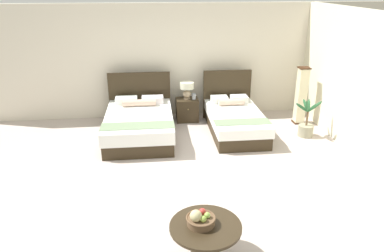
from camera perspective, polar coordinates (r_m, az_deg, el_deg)
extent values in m
cube|color=#BBACA2|center=(6.34, 1.12, -7.68)|extent=(9.75, 9.86, 0.02)
cube|color=beige|center=(8.81, -1.63, 10.11)|extent=(9.75, 0.12, 2.64)
cube|color=beige|center=(7.24, 25.74, 5.33)|extent=(0.12, 5.46, 2.64)
cube|color=#312617|center=(7.80, -8.16, -0.86)|extent=(1.37, 2.08, 0.26)
cube|color=white|center=(7.70, -8.26, 0.92)|extent=(1.41, 2.13, 0.26)
cube|color=#312617|center=(8.65, -8.14, 4.56)|extent=(1.42, 0.08, 1.15)
cube|color=white|center=(8.39, -10.21, 3.99)|extent=(0.49, 0.31, 0.14)
cube|color=white|center=(8.36, -6.17, 4.16)|extent=(0.49, 0.31, 0.14)
cylinder|color=beige|center=(8.14, -8.24, 3.60)|extent=(0.74, 0.16, 0.15)
cube|color=gray|center=(7.05, -8.46, 0.06)|extent=(1.41, 0.41, 0.01)
cube|color=#312617|center=(8.00, 6.75, -0.19)|extent=(1.08, 1.98, 0.27)
cube|color=white|center=(7.92, 6.83, 1.41)|extent=(1.12, 2.02, 0.21)
cube|color=#312617|center=(8.79, 5.46, 4.98)|extent=(1.14, 0.07, 1.16)
cube|color=white|center=(8.48, 4.29, 4.16)|extent=(0.38, 0.30, 0.14)
cube|color=white|center=(8.58, 7.35, 4.24)|extent=(0.38, 0.30, 0.14)
cylinder|color=beige|center=(8.30, 6.16, 3.74)|extent=(0.58, 0.16, 0.15)
cube|color=gray|center=(7.35, 7.85, 0.64)|extent=(1.12, 0.36, 0.01)
cube|color=#312617|center=(8.62, -0.76, 2.56)|extent=(0.51, 0.41, 0.53)
sphere|color=tan|center=(8.39, -0.61, 2.58)|extent=(0.02, 0.02, 0.02)
cylinder|color=tan|center=(8.55, -0.79, 4.36)|extent=(0.16, 0.16, 0.02)
ellipsoid|color=tan|center=(8.52, -0.79, 5.02)|extent=(0.19, 0.19, 0.19)
cylinder|color=#99844C|center=(8.49, -0.79, 5.74)|extent=(0.02, 0.02, 0.04)
cylinder|color=beige|center=(8.46, -0.80, 6.35)|extent=(0.32, 0.32, 0.15)
cylinder|color=#AEB5BE|center=(8.49, 0.29, 4.60)|extent=(0.09, 0.09, 0.12)
torus|color=#AEB5BE|center=(8.47, 0.29, 5.02)|extent=(0.09, 0.09, 0.01)
cylinder|color=#312617|center=(4.53, 2.09, -17.82)|extent=(0.11, 0.11, 0.44)
cylinder|color=#312617|center=(4.38, 2.14, -15.42)|extent=(0.84, 0.84, 0.04)
cylinder|color=brown|center=(4.37, 1.39, -14.59)|extent=(0.32, 0.32, 0.09)
torus|color=brown|center=(4.34, 1.39, -14.12)|extent=(0.34, 0.34, 0.02)
sphere|color=#8BB04A|center=(4.33, 2.39, -13.76)|extent=(0.07, 0.07, 0.07)
sphere|color=#B73530|center=(4.38, 1.64, -13.21)|extent=(0.08, 0.08, 0.08)
sphere|color=orange|center=(4.35, 0.56, -13.44)|extent=(0.08, 0.08, 0.08)
sphere|color=#C2B981|center=(4.27, 0.62, -13.83)|extent=(0.14, 0.14, 0.14)
sphere|color=#90AE45|center=(4.27, 1.77, -14.31)|extent=(0.08, 0.08, 0.08)
cube|color=#381F10|center=(8.93, 16.21, 0.63)|extent=(0.25, 0.25, 0.03)
cube|color=beige|center=(8.72, 16.65, 4.57)|extent=(0.21, 0.21, 1.26)
cube|color=#381F10|center=(8.56, 17.12, 8.67)|extent=(0.25, 0.25, 0.02)
cylinder|color=gray|center=(8.16, 17.30, -0.69)|extent=(0.31, 0.31, 0.25)
cylinder|color=brown|center=(8.07, 17.51, 1.13)|extent=(0.04, 0.04, 0.31)
ellipsoid|color=#2E643B|center=(8.05, 18.65, 2.91)|extent=(0.33, 0.08, 0.26)
ellipsoid|color=#2E643B|center=(8.09, 17.75, 3.09)|extent=(0.15, 0.26, 0.27)
ellipsoid|color=#2E643B|center=(8.04, 17.31, 3.09)|extent=(0.12, 0.22, 0.27)
ellipsoid|color=#2E643B|center=(7.91, 16.80, 2.78)|extent=(0.33, 0.10, 0.26)
ellipsoid|color=#2E643B|center=(7.86, 17.53, 2.95)|extent=(0.20, 0.25, 0.36)
ellipsoid|color=#2E643B|center=(7.92, 18.24, 2.70)|extent=(0.13, 0.24, 0.28)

